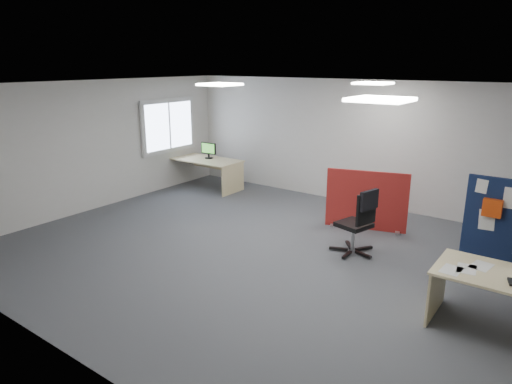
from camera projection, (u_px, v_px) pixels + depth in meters
The scene contains 12 objects.
floor at pixel (274, 255), 7.47m from camera, with size 9.00×9.00×0.00m, color #4E5055.
ceiling at pixel (275, 87), 6.73m from camera, with size 9.00×7.00×0.02m, color white.
wall_back at pixel (365, 144), 9.82m from camera, with size 9.00×0.02×2.70m, color silver.
wall_front at pixel (72, 246), 4.38m from camera, with size 9.00×0.02×2.70m, color silver.
wall_left at pixel (98, 145), 9.64m from camera, with size 0.02×7.00×2.70m, color silver.
window at pixel (169, 126), 11.10m from camera, with size 0.06×1.70×1.30m.
ceiling_lights at pixel (317, 87), 7.07m from camera, with size 4.10×4.10×0.04m.
red_divider at pixel (366, 201), 8.50m from camera, with size 1.46×0.47×1.13m.
second_desk at pixel (207, 166), 11.35m from camera, with size 1.77×0.89×0.73m.
monitor_second at pixel (209, 150), 11.30m from camera, with size 0.43×0.20×0.39m.
office_chair at pixel (360, 218), 7.32m from camera, with size 0.74×0.71×1.11m.
desk_papers at pixel (509, 277), 5.11m from camera, with size 1.50×0.85×0.00m.
Camera 1 is at (3.81, -5.75, 3.06)m, focal length 32.00 mm.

